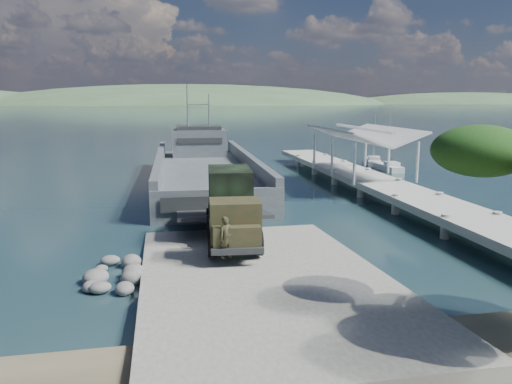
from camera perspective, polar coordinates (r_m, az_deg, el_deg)
name	(u,v)px	position (r m, az deg, el deg)	size (l,w,h in m)	color
ground	(258,277)	(22.18, 0.28, -9.70)	(1400.00, 1400.00, 0.00)	#18343B
boat_ramp	(263,280)	(21.17, 0.82, -10.00)	(10.00, 18.00, 0.50)	slate
shoreline_rocks	(113,283)	(22.37, -16.00, -9.95)	(3.20, 5.60, 0.90)	#51514F
distant_headlands	(206,104)	(582.94, -5.75, 9.93)	(1000.00, 240.00, 48.00)	#385635
pier	(366,172)	(43.15, 12.45, 2.30)	(6.40, 44.00, 6.10)	gray
landing_craft	(205,177)	(44.81, -5.88, 1.77)	(9.24, 33.26, 9.81)	#434B4F
military_truck	(231,206)	(25.55, -2.82, -1.66)	(3.03, 7.82, 3.55)	black
soldier	(226,246)	(21.80, -3.41, -6.18)	(0.66, 0.44, 1.82)	#23311B
sailboat_near	(389,167)	(55.74, 14.91, 2.72)	(1.48, 4.94, 5.99)	silver
sailboat_far	(373,162)	(60.32, 13.28, 3.39)	(3.05, 5.19, 6.08)	silver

